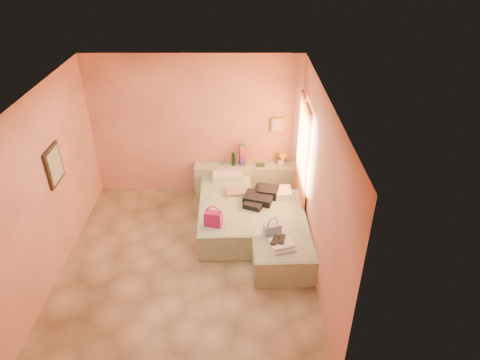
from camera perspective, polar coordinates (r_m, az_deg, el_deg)
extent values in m
plane|color=tan|center=(7.13, -6.95, -10.92)|extent=(4.50, 4.50, 0.00)
cube|color=#F5A382|center=(8.25, -5.94, 7.05)|extent=(4.00, 0.02, 2.80)
cube|color=#F5A382|center=(6.85, -24.58, -1.30)|extent=(0.02, 4.50, 2.80)
cube|color=#F5A382|center=(6.33, 10.49, -1.41)|extent=(0.02, 4.50, 2.80)
cube|color=silver|center=(5.66, -8.77, 10.60)|extent=(4.00, 4.50, 0.02)
cube|color=#FFD69E|center=(7.35, 8.89, 4.52)|extent=(0.02, 1.10, 1.40)
cube|color=orange|center=(7.38, 8.52, 1.57)|extent=(0.05, 0.55, 2.20)
cube|color=orange|center=(7.90, 7.96, 3.73)|extent=(0.05, 0.45, 2.20)
cube|color=#302215|center=(7.05, -23.56, 1.81)|extent=(0.04, 0.50, 0.60)
cube|color=gold|center=(8.19, 4.96, 7.30)|extent=(0.25, 0.04, 0.30)
cube|color=#ACB997|center=(8.58, 0.85, 0.11)|extent=(2.05, 0.30, 0.65)
cube|color=#B1C49E|center=(7.75, -1.84, -4.39)|extent=(0.96, 2.03, 0.50)
cube|color=#B1C49E|center=(7.29, 5.17, -7.15)|extent=(0.96, 2.03, 0.50)
cylinder|color=#14381E|center=(8.35, -0.90, 2.78)|extent=(0.10, 0.10, 0.26)
cube|color=#AD1565|center=(8.33, 0.28, 3.41)|extent=(0.12, 0.12, 0.44)
cylinder|color=#4B8962|center=(8.47, -2.28, 2.30)|extent=(0.13, 0.13, 0.03)
cube|color=#22412E|center=(8.39, 2.71, 2.00)|extent=(0.18, 0.14, 0.03)
cube|color=white|center=(8.43, 5.52, 3.02)|extent=(0.29, 0.29, 0.29)
cube|color=#AD1565|center=(6.98, -3.58, -5.11)|extent=(0.31, 0.22, 0.27)
cube|color=#A08567|center=(7.81, -0.59, -1.55)|extent=(0.37, 0.31, 0.06)
cube|color=black|center=(7.57, 2.82, -2.30)|extent=(0.65, 0.65, 0.16)
cube|color=#3B518E|center=(6.82, 4.33, -6.61)|extent=(0.30, 0.20, 0.18)
cube|color=silver|center=(6.59, 5.68, -8.67)|extent=(0.42, 0.38, 0.10)
cube|color=black|center=(6.58, 5.14, -7.98)|extent=(0.24, 0.27, 0.02)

